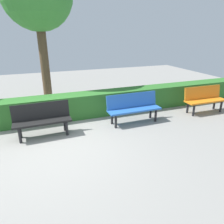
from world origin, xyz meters
TOP-DOWN VIEW (x-y plane):
  - ground_plane at (0.00, 0.00)m, footprint 20.48×20.48m
  - bench_orange at (-4.99, -0.58)m, footprint 1.43×0.49m
  - bench_blue at (-2.39, -0.64)m, footprint 1.60×0.47m
  - bench_black at (0.20, -0.67)m, footprint 1.44×0.48m
  - hedge_row at (-1.18, -1.61)m, footprint 16.48×0.62m

SIDE VIEW (x-z plane):
  - ground_plane at x=0.00m, z-range 0.00..0.00m
  - hedge_row at x=-1.18m, z-range 0.00..0.75m
  - bench_orange at x=-4.99m, z-range 0.05..0.91m
  - bench_black at x=0.20m, z-range 0.05..0.91m
  - bench_blue at x=-2.39m, z-range 0.05..0.91m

